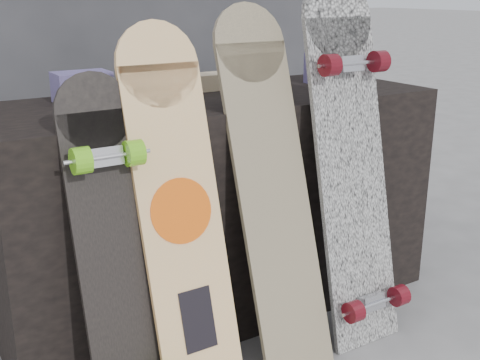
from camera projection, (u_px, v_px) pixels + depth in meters
vendor_table at (216, 204)px, 2.23m from camera, size 1.60×0.60×0.80m
booth at (121, 3)px, 2.71m from camera, size 2.40×0.22×2.20m
merch_box_purple at (82, 87)px, 2.00m from camera, size 0.18×0.12×0.10m
merch_box_small at (328, 68)px, 2.39m from camera, size 0.14×0.14×0.12m
merch_box_flat at (206, 82)px, 2.24m from camera, size 0.22×0.10×0.06m
longboard_geisha at (179, 205)px, 1.71m from camera, size 0.25×0.32×1.08m
longboard_celtic at (271, 178)px, 1.88m from camera, size 0.25×0.37×1.13m
longboard_cascadia at (352, 157)px, 1.98m from camera, size 0.27×0.34×1.21m
skateboard_dark at (116, 248)px, 1.62m from camera, size 0.21×0.30×0.96m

